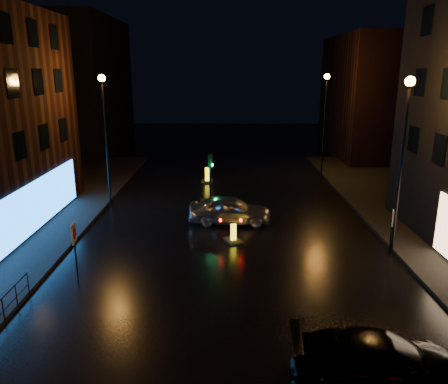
{
  "coord_description": "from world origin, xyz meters",
  "views": [
    {
      "loc": [
        -0.25,
        -13.54,
        8.6
      ],
      "look_at": [
        -0.29,
        7.25,
        2.8
      ],
      "focal_mm": 35.0,
      "sensor_mm": 36.0,
      "label": 1
    }
  ],
  "objects_px": {
    "dark_sedan": "(379,360)",
    "road_sign_right": "(392,222)",
    "road_sign_left": "(74,238)",
    "bollard_far": "(207,179)",
    "bollard_near": "(233,238)",
    "traffic_signal": "(210,198)",
    "silver_hatchback": "(230,210)"
  },
  "relations": [
    {
      "from": "silver_hatchback",
      "to": "bollard_far",
      "type": "bearing_deg",
      "value": 13.46
    },
    {
      "from": "bollard_far",
      "to": "road_sign_right",
      "type": "distance_m",
      "value": 17.05
    },
    {
      "from": "traffic_signal",
      "to": "road_sign_left",
      "type": "height_order",
      "value": "traffic_signal"
    },
    {
      "from": "traffic_signal",
      "to": "silver_hatchback",
      "type": "relative_size",
      "value": 0.73
    },
    {
      "from": "road_sign_left",
      "to": "silver_hatchback",
      "type": "bearing_deg",
      "value": 41.67
    },
    {
      "from": "silver_hatchback",
      "to": "dark_sedan",
      "type": "height_order",
      "value": "silver_hatchback"
    },
    {
      "from": "dark_sedan",
      "to": "road_sign_left",
      "type": "distance_m",
      "value": 12.39
    },
    {
      "from": "road_sign_left",
      "to": "bollard_near",
      "type": "bearing_deg",
      "value": 26.8
    },
    {
      "from": "bollard_near",
      "to": "road_sign_left",
      "type": "distance_m",
      "value": 8.17
    },
    {
      "from": "traffic_signal",
      "to": "road_sign_right",
      "type": "xyz_separation_m",
      "value": [
        8.93,
        -7.89,
        1.15
      ]
    },
    {
      "from": "silver_hatchback",
      "to": "road_sign_left",
      "type": "xyz_separation_m",
      "value": [
        -6.54,
        -7.27,
        1.09
      ]
    },
    {
      "from": "traffic_signal",
      "to": "bollard_far",
      "type": "bearing_deg",
      "value": 94.24
    },
    {
      "from": "dark_sedan",
      "to": "road_sign_right",
      "type": "distance_m",
      "value": 9.82
    },
    {
      "from": "bollard_near",
      "to": "traffic_signal",
      "type": "bearing_deg",
      "value": 79.54
    },
    {
      "from": "bollard_far",
      "to": "road_sign_right",
      "type": "bearing_deg",
      "value": -55.69
    },
    {
      "from": "bollard_near",
      "to": "bollard_far",
      "type": "xyz_separation_m",
      "value": [
        -1.86,
        12.59,
        0.05
      ]
    },
    {
      "from": "dark_sedan",
      "to": "road_sign_left",
      "type": "bearing_deg",
      "value": 63.99
    },
    {
      "from": "bollard_near",
      "to": "road_sign_left",
      "type": "height_order",
      "value": "road_sign_left"
    },
    {
      "from": "traffic_signal",
      "to": "road_sign_right",
      "type": "bearing_deg",
      "value": -41.46
    },
    {
      "from": "road_sign_right",
      "to": "road_sign_left",
      "type": "bearing_deg",
      "value": 29.38
    },
    {
      "from": "traffic_signal",
      "to": "road_sign_right",
      "type": "distance_m",
      "value": 11.97
    },
    {
      "from": "road_sign_right",
      "to": "dark_sedan",
      "type": "bearing_deg",
      "value": 86.52
    },
    {
      "from": "bollard_far",
      "to": "road_sign_left",
      "type": "relative_size",
      "value": 0.54
    },
    {
      "from": "silver_hatchback",
      "to": "road_sign_right",
      "type": "bearing_deg",
      "value": -116.72
    },
    {
      "from": "silver_hatchback",
      "to": "bollard_near",
      "type": "bearing_deg",
      "value": -173.63
    },
    {
      "from": "road_sign_left",
      "to": "road_sign_right",
      "type": "distance_m",
      "value": 14.5
    },
    {
      "from": "traffic_signal",
      "to": "bollard_far",
      "type": "relative_size",
      "value": 2.54
    },
    {
      "from": "dark_sedan",
      "to": "bollard_far",
      "type": "height_order",
      "value": "dark_sedan"
    },
    {
      "from": "traffic_signal",
      "to": "road_sign_right",
      "type": "relative_size",
      "value": 1.56
    },
    {
      "from": "dark_sedan",
      "to": "bollard_near",
      "type": "relative_size",
      "value": 3.9
    },
    {
      "from": "bollard_near",
      "to": "road_sign_right",
      "type": "xyz_separation_m",
      "value": [
        7.54,
        -1.57,
        1.45
      ]
    },
    {
      "from": "dark_sedan",
      "to": "bollard_far",
      "type": "relative_size",
      "value": 3.71
    }
  ]
}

